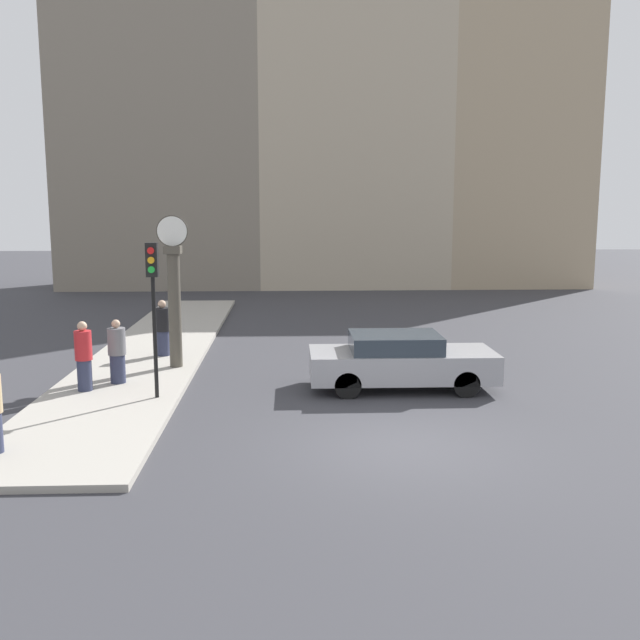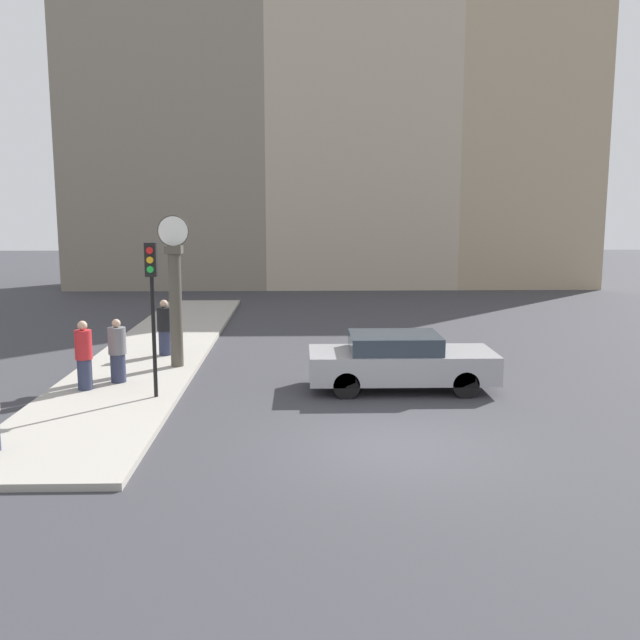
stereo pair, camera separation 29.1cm
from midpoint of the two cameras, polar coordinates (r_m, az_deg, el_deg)
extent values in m
plane|color=#38383D|center=(13.65, 5.70, -10.02)|extent=(120.00, 120.00, 0.00)
cube|color=#A39E93|center=(22.67, -13.36, -2.32)|extent=(3.20, 22.11, 0.13)
cube|color=gray|center=(40.90, -12.81, 13.52)|extent=(10.83, 5.00, 15.52)
cube|color=#B7A88E|center=(40.64, 2.48, 16.76)|extent=(10.19, 5.00, 19.75)
cube|color=tan|center=(42.13, 15.07, 13.08)|extent=(7.79, 5.00, 15.20)
cube|color=#9E9EA3|center=(17.63, 6.10, -3.55)|extent=(4.52, 1.88, 0.69)
cube|color=#2D3842|center=(17.49, 5.54, -1.79)|extent=(2.17, 1.69, 0.42)
cylinder|color=black|center=(18.75, 9.95, -3.81)|extent=(0.63, 0.22, 0.63)
cylinder|color=black|center=(17.17, 11.14, -5.04)|extent=(0.63, 0.22, 0.63)
cylinder|color=black|center=(18.35, 1.36, -3.95)|extent=(0.63, 0.22, 0.63)
cylinder|color=black|center=(16.74, 1.73, -5.23)|extent=(0.63, 0.22, 0.63)
cylinder|color=black|center=(16.54, -13.56, -1.40)|extent=(0.09, 0.09, 2.77)
cube|color=black|center=(16.32, -13.79, 4.70)|extent=(0.26, 0.20, 0.76)
cylinder|color=red|center=(16.19, -13.90, 5.40)|extent=(0.15, 0.04, 0.15)
cylinder|color=orange|center=(16.20, -13.87, 4.67)|extent=(0.15, 0.04, 0.15)
cylinder|color=green|center=(16.22, -13.85, 3.93)|extent=(0.15, 0.04, 0.15)
cylinder|color=#4C473D|center=(19.61, -11.96, 0.73)|extent=(0.34, 0.34, 3.07)
cube|color=#4C473D|center=(19.45, -12.12, 5.51)|extent=(0.44, 0.44, 0.20)
cylinder|color=#4C473D|center=(19.42, -12.17, 6.96)|extent=(0.84, 0.04, 0.84)
cylinder|color=white|center=(19.42, -12.17, 6.96)|extent=(0.78, 0.06, 0.78)
cylinder|color=#2D334C|center=(21.34, -12.81, -1.82)|extent=(0.36, 0.36, 0.73)
cylinder|color=black|center=(21.23, -12.88, 0.03)|extent=(0.43, 0.43, 0.68)
sphere|color=tan|center=(21.16, -12.92, 1.25)|extent=(0.23, 0.23, 0.23)
cylinder|color=#2D334C|center=(18.36, -16.31, -3.76)|extent=(0.37, 0.37, 0.71)
cylinder|color=slate|center=(18.22, -16.41, -1.65)|extent=(0.43, 0.43, 0.66)
sphere|color=tan|center=(18.15, -16.47, -0.30)|extent=(0.21, 0.21, 0.21)
cylinder|color=#2D334C|center=(17.84, -18.75, -4.20)|extent=(0.34, 0.34, 0.74)
cylinder|color=red|center=(17.69, -18.87, -1.94)|extent=(0.40, 0.40, 0.69)
sphere|color=tan|center=(17.62, -18.95, -0.47)|extent=(0.23, 0.23, 0.23)
camera|label=1|loc=(0.15, -90.46, -0.07)|focal=40.00mm
camera|label=2|loc=(0.15, 89.54, 0.07)|focal=40.00mm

